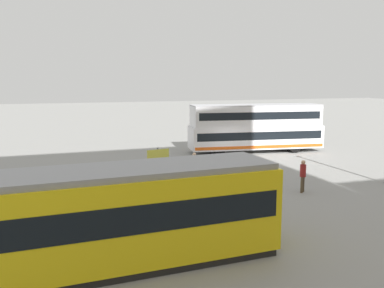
% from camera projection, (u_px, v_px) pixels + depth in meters
% --- Properties ---
extents(ground_plane, '(160.00, 160.00, 0.00)m').
position_uv_depth(ground_plane, '(233.00, 160.00, 31.46)').
color(ground_plane, gray).
extents(double_decker_bus, '(11.28, 3.88, 3.94)m').
position_uv_depth(double_decker_bus, '(256.00, 128.00, 34.95)').
color(double_decker_bus, white).
rests_on(double_decker_bus, ground).
extents(tram_yellow, '(12.18, 3.41, 3.26)m').
position_uv_depth(tram_yellow, '(97.00, 218.00, 13.37)').
color(tram_yellow, yellow).
rests_on(tram_yellow, ground).
extents(pedestrian_near_railing, '(0.42, 0.42, 1.68)m').
position_uv_depth(pedestrian_near_railing, '(194.00, 164.00, 25.31)').
color(pedestrian_near_railing, '#33384C').
rests_on(pedestrian_near_railing, ground).
extents(pedestrian_crossing, '(0.45, 0.45, 1.77)m').
position_uv_depth(pedestrian_crossing, '(303.00, 174.00, 22.54)').
color(pedestrian_crossing, '#4C3F2D').
rests_on(pedestrian_crossing, ground).
extents(pedestrian_railing, '(6.74, 0.75, 1.08)m').
position_uv_depth(pedestrian_railing, '(209.00, 170.00, 24.70)').
color(pedestrian_railing, gray).
rests_on(pedestrian_railing, ground).
extents(info_sign, '(1.28, 0.34, 2.40)m').
position_uv_depth(info_sign, '(158.00, 160.00, 22.77)').
color(info_sign, slate).
rests_on(info_sign, ground).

